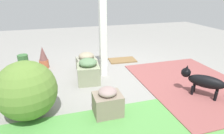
# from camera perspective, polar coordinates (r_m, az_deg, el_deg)

# --- Properties ---
(ground_plane) EXTENTS (12.00, 12.00, 0.00)m
(ground_plane) POSITION_cam_1_polar(r_m,az_deg,el_deg) (3.94, 2.46, -2.86)
(ground_plane) COLOR gray
(brick_path) EXTENTS (1.80, 2.40, 0.02)m
(brick_path) POSITION_cam_1_polar(r_m,az_deg,el_deg) (3.93, 22.55, -4.54)
(brick_path) COLOR #934D4B
(brick_path) RESTS_ON ground
(porch_pillar) EXTENTS (0.13, 0.13, 2.26)m
(porch_pillar) POSITION_cam_1_polar(r_m,az_deg,el_deg) (3.72, -2.80, 13.87)
(porch_pillar) COLOR white
(porch_pillar) RESTS_ON ground
(stone_planter_nearest) EXTENTS (0.43, 0.40, 0.41)m
(stone_planter_nearest) POSITION_cam_1_polar(r_m,az_deg,el_deg) (4.21, -7.50, 1.43)
(stone_planter_nearest) COLOR gray
(stone_planter_nearest) RESTS_ON ground
(stone_planter_near) EXTENTS (0.44, 0.46, 0.48)m
(stone_planter_near) POSITION_cam_1_polar(r_m,az_deg,el_deg) (3.64, -7.03, -1.32)
(stone_planter_near) COLOR gray
(stone_planter_near) RESTS_ON ground
(stone_planter_far) EXTENTS (0.39, 0.32, 0.41)m
(stone_planter_far) POSITION_cam_1_polar(r_m,az_deg,el_deg) (2.72, -1.30, -10.43)
(stone_planter_far) COLOR gray
(stone_planter_far) RESTS_ON ground
(round_shrub) EXTENTS (0.80, 0.80, 0.80)m
(round_shrub) POSITION_cam_1_polar(r_m,az_deg,el_deg) (2.82, -23.93, -6.32)
(round_shrub) COLOR olive
(round_shrub) RESTS_ON ground
(terracotta_pot_tall) EXTENTS (0.32, 0.32, 0.59)m
(terracotta_pot_tall) POSITION_cam_1_polar(r_m,az_deg,el_deg) (3.85, -24.18, -2.09)
(terracotta_pot_tall) COLOR #C7714D
(terracotta_pot_tall) RESTS_ON ground
(terracotta_pot_spiky) EXTENTS (0.20, 0.20, 0.50)m
(terracotta_pot_spiky) POSITION_cam_1_polar(r_m,az_deg,el_deg) (4.55, -19.66, 2.49)
(terracotta_pot_spiky) COLOR #B65C3A
(terracotta_pot_spiky) RESTS_ON ground
(dog) EXTENTS (0.54, 0.61, 0.48)m
(dog) POSITION_cam_1_polar(r_m,az_deg,el_deg) (3.46, 25.36, -3.70)
(dog) COLOR black
(dog) RESTS_ON ground
(doormat) EXTENTS (0.68, 0.43, 0.03)m
(doormat) POSITION_cam_1_polar(r_m,az_deg,el_deg) (4.83, 3.09, 2.05)
(doormat) COLOR olive
(doormat) RESTS_ON ground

